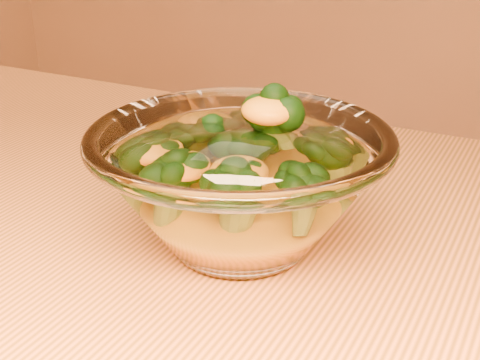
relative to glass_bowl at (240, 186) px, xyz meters
The scene contains 3 objects.
glass_bowl is the anchor object (origin of this frame).
cheese_sauce 0.02m from the glass_bowl, 90.00° to the right, with size 0.11×0.11×0.03m, color #FF9F15.
broccoli_heap 0.02m from the glass_bowl, 123.14° to the left, with size 0.13×0.13×0.09m.
Camera 1 is at (0.23, -0.28, 0.99)m, focal length 50.00 mm.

